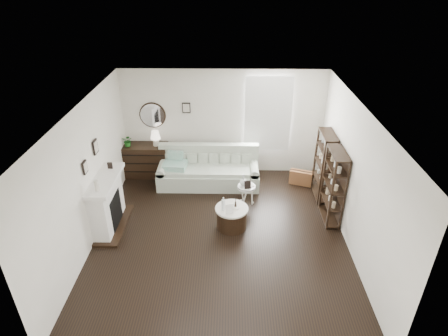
{
  "coord_description": "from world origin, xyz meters",
  "views": [
    {
      "loc": [
        0.18,
        -5.98,
        4.9
      ],
      "look_at": [
        0.06,
        0.8,
        1.14
      ],
      "focal_mm": 30.0,
      "sensor_mm": 36.0,
      "label": 1
    }
  ],
  "objects_px": {
    "dresser": "(143,160)",
    "drum_table": "(232,217)",
    "sofa": "(209,172)",
    "pedestal_table": "(246,187)"
  },
  "relations": [
    {
      "from": "dresser",
      "to": "drum_table",
      "type": "xyz_separation_m",
      "value": [
        2.27,
        -2.16,
        -0.18
      ]
    },
    {
      "from": "sofa",
      "to": "drum_table",
      "type": "bearing_deg",
      "value": -71.96
    },
    {
      "from": "dresser",
      "to": "drum_table",
      "type": "relative_size",
      "value": 1.86
    },
    {
      "from": "sofa",
      "to": "drum_table",
      "type": "relative_size",
      "value": 3.62
    },
    {
      "from": "sofa",
      "to": "pedestal_table",
      "type": "distance_m",
      "value": 1.31
    },
    {
      "from": "dresser",
      "to": "pedestal_table",
      "type": "relative_size",
      "value": 2.55
    },
    {
      "from": "drum_table",
      "to": "sofa",
      "type": "bearing_deg",
      "value": 108.04
    },
    {
      "from": "dresser",
      "to": "drum_table",
      "type": "distance_m",
      "value": 3.14
    },
    {
      "from": "drum_table",
      "to": "dresser",
      "type": "bearing_deg",
      "value": 136.44
    },
    {
      "from": "dresser",
      "to": "drum_table",
      "type": "height_order",
      "value": "dresser"
    }
  ]
}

